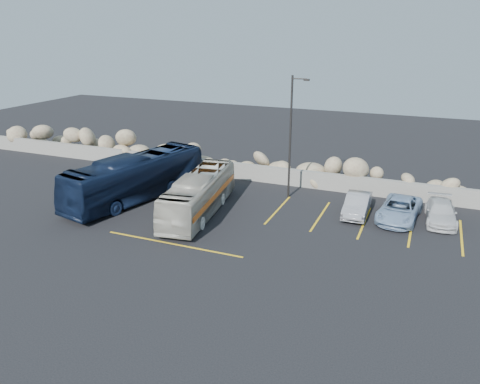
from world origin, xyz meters
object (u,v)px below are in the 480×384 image
at_px(car_d, 399,210).
at_px(car_c, 441,212).
at_px(vintage_bus, 199,194).
at_px(tour_coach, 136,177).
at_px(lamppost, 291,134).
at_px(car_b, 357,204).

bearing_deg(car_d, car_c, 20.67).
height_order(vintage_bus, tour_coach, tour_coach).
bearing_deg(car_c, lamppost, 171.74).
relative_size(vintage_bus, car_b, 2.27).
distance_m(lamppost, tour_coach, 10.51).
distance_m(lamppost, car_d, 8.12).
bearing_deg(vintage_bus, car_b, 13.28).
bearing_deg(car_b, lamppost, 162.65).
bearing_deg(lamppost, car_c, -4.10).
height_order(tour_coach, car_b, tour_coach).
relative_size(car_c, car_d, 0.88).
bearing_deg(lamppost, vintage_bus, -131.09).
bearing_deg(tour_coach, car_b, 24.02).
bearing_deg(tour_coach, car_d, 22.70).
bearing_deg(car_b, car_c, 7.35).
distance_m(vintage_bus, car_b, 9.62).
bearing_deg(tour_coach, lamppost, 36.96).
xyz_separation_m(vintage_bus, car_b, (8.94, 3.49, -0.59)).
relative_size(lamppost, car_d, 1.74).
bearing_deg(car_d, lamppost, 175.71).
xyz_separation_m(car_c, car_d, (-2.28, -0.60, 0.05)).
height_order(vintage_bus, car_b, vintage_bus).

